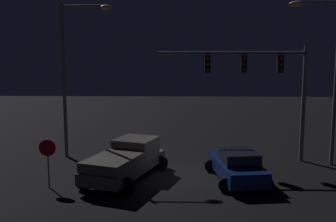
% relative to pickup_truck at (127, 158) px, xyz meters
% --- Properties ---
extents(ground_plane, '(80.00, 80.00, 0.00)m').
position_rel_pickup_truck_xyz_m(ground_plane, '(2.62, 0.41, -1.00)').
color(ground_plane, black).
extents(pickup_truck, '(4.03, 5.76, 1.80)m').
position_rel_pickup_truck_xyz_m(pickup_truck, '(0.00, 0.00, 0.00)').
color(pickup_truck, '#514C47').
rests_on(pickup_truck, ground_plane).
extents(car_sedan, '(2.86, 4.60, 1.51)m').
position_rel_pickup_truck_xyz_m(car_sedan, '(5.28, -0.21, -0.26)').
color(car_sedan, navy).
rests_on(car_sedan, ground_plane).
extents(traffic_signal_gantry, '(8.32, 0.56, 6.50)m').
position_rel_pickup_truck_xyz_m(traffic_signal_gantry, '(7.05, 3.41, 3.90)').
color(traffic_signal_gantry, slate).
rests_on(traffic_signal_gantry, ground_plane).
extents(street_lamp_left, '(3.01, 0.44, 8.91)m').
position_rel_pickup_truck_xyz_m(street_lamp_left, '(-3.59, 4.02, 4.58)').
color(street_lamp_left, slate).
rests_on(street_lamp_left, ground_plane).
extents(street_lamp_right, '(2.77, 0.44, 8.88)m').
position_rel_pickup_truck_xyz_m(street_lamp_right, '(10.40, 2.73, 4.54)').
color(street_lamp_right, slate).
rests_on(street_lamp_right, ground_plane).
extents(stop_sign, '(0.76, 0.08, 2.23)m').
position_rel_pickup_truck_xyz_m(stop_sign, '(-3.35, -1.45, 0.56)').
color(stop_sign, slate).
rests_on(stop_sign, ground_plane).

